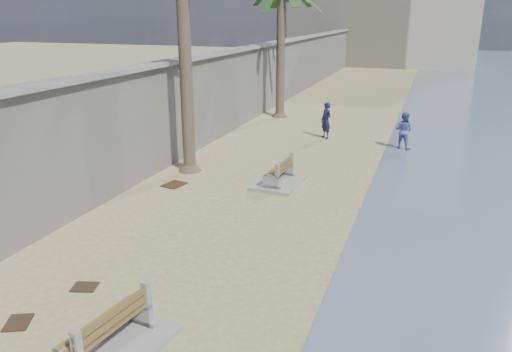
# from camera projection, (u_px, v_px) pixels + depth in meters

# --- Properties ---
(seawall) EXTENTS (0.45, 70.00, 3.50)m
(seawall) POSITION_uv_depth(u_px,v_px,m) (254.00, 82.00, 25.73)
(seawall) COLOR gray
(seawall) RESTS_ON ground_plane
(wall_cap) EXTENTS (0.80, 70.00, 0.12)m
(wall_cap) POSITION_uv_depth(u_px,v_px,m) (254.00, 46.00, 25.17)
(wall_cap) COLOR gray
(wall_cap) RESTS_ON seawall
(bench_near) EXTENTS (1.70, 2.26, 0.87)m
(bench_near) POSITION_uv_depth(u_px,v_px,m) (106.00, 333.00, 7.86)
(bench_near) COLOR gray
(bench_near) RESTS_ON ground_plane
(bench_far) EXTENTS (1.39, 1.98, 0.81)m
(bench_far) POSITION_uv_depth(u_px,v_px,m) (279.00, 174.00, 15.71)
(bench_far) COLOR gray
(bench_far) RESTS_ON ground_plane
(person_a) EXTENTS (0.77, 0.75, 1.78)m
(person_a) POSITION_uv_depth(u_px,v_px,m) (326.00, 118.00, 21.34)
(person_a) COLOR #18153B
(person_a) RESTS_ON ground_plane
(person_b) EXTENTS (0.95, 0.84, 1.65)m
(person_b) POSITION_uv_depth(u_px,v_px,m) (404.00, 128.00, 19.71)
(person_b) COLOR #5059A5
(person_b) RESTS_ON ground_plane
(debris_b) EXTENTS (0.59, 0.64, 0.03)m
(debris_b) POSITION_uv_depth(u_px,v_px,m) (18.00, 322.00, 8.74)
(debris_b) COLOR #382616
(debris_b) RESTS_ON ground_plane
(debris_c) EXTENTS (0.70, 0.81, 0.03)m
(debris_c) POSITION_uv_depth(u_px,v_px,m) (174.00, 185.00, 15.74)
(debris_c) COLOR #382616
(debris_c) RESTS_ON ground_plane
(debris_d) EXTENTS (0.57, 0.50, 0.03)m
(debris_d) POSITION_uv_depth(u_px,v_px,m) (85.00, 287.00, 9.88)
(debris_d) COLOR #382616
(debris_d) RESTS_ON ground_plane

